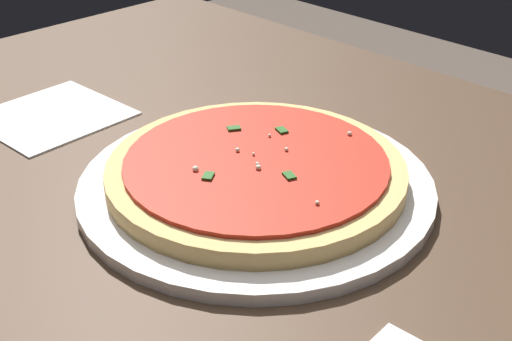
{
  "coord_description": "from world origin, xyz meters",
  "views": [
    {
      "loc": [
        0.39,
        -0.35,
        1.09
      ],
      "look_at": [
        0.02,
        0.02,
        0.79
      ],
      "focal_mm": 48.89,
      "sensor_mm": 36.0,
      "label": 1
    }
  ],
  "objects": [
    {
      "name": "restaurant_table",
      "position": [
        0.0,
        0.0,
        0.62
      ],
      "size": [
        1.01,
        0.74,
        0.77
      ],
      "color": "black",
      "rests_on": "ground_plane"
    },
    {
      "name": "pizza",
      "position": [
        0.02,
        0.02,
        0.79
      ],
      "size": [
        0.26,
        0.26,
        0.02
      ],
      "color": "#DBB26B",
      "rests_on": "serving_plate"
    },
    {
      "name": "napkin_folded_right",
      "position": [
        -0.24,
        -0.03,
        0.78
      ],
      "size": [
        0.14,
        0.14,
        0.0
      ],
      "primitive_type": "cube",
      "rotation": [
        0.0,
        0.0,
        0.05
      ],
      "color": "white",
      "rests_on": "restaurant_table"
    },
    {
      "name": "serving_plate",
      "position": [
        0.02,
        0.02,
        0.78
      ],
      "size": [
        0.3,
        0.3,
        0.01
      ],
      "primitive_type": "cylinder",
      "color": "white",
      "rests_on": "restaurant_table"
    }
  ]
}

